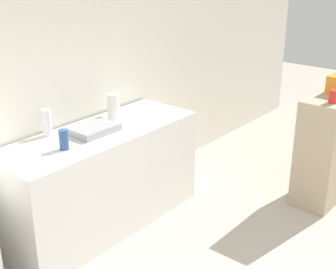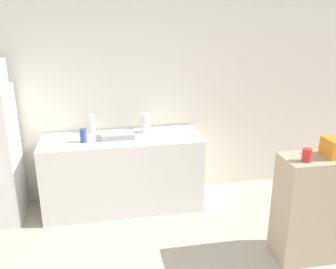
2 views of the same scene
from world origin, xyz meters
name	(u,v)px [view 2 (image 2 of 2)]	position (x,y,z in m)	size (l,w,h in m)	color
wall_back	(120,95)	(0.00, 2.86, 1.30)	(8.00, 0.06, 2.60)	silver
counter	(123,172)	(-0.04, 2.48, 0.44)	(1.83, 0.65, 0.88)	silver
sink_basin	(117,135)	(-0.08, 2.49, 0.91)	(0.38, 0.27, 0.06)	#9EA3A8
bottle_tall	(92,123)	(-0.36, 2.73, 1.00)	(0.07, 0.07, 0.22)	silver
bottle_short	(83,136)	(-0.46, 2.40, 0.96)	(0.07, 0.07, 0.16)	#2D4C8C
shelf_cabinet	(320,207)	(1.72, 1.18, 0.52)	(0.82, 0.37, 1.04)	tan
jar	(307,155)	(1.47, 1.11, 1.10)	(0.08, 0.08, 0.12)	red
paper_towel_roll	(145,123)	(0.26, 2.61, 1.00)	(0.11, 0.11, 0.23)	white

